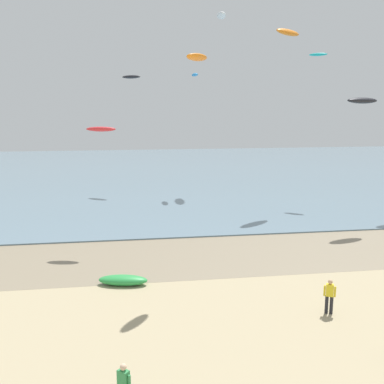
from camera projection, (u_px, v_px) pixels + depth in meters
name	position (u px, v px, depth m)	size (l,w,h in m)	color
wet_sand_strip	(195.00, 256.00, 29.73)	(120.00, 8.36, 0.01)	gray
sea	(156.00, 172.00, 67.79)	(160.00, 70.00, 0.10)	slate
person_nearest_camera	(330.00, 295.00, 21.33)	(0.52, 0.36, 1.71)	#232328
grounded_kite	(123.00, 280.00, 24.89)	(2.74, 0.99, 0.55)	green
kite_aloft_0	(318.00, 54.00, 45.34)	(1.86, 0.59, 0.30)	#19B2B7
kite_aloft_4	(101.00, 129.00, 30.91)	(2.08, 0.66, 0.33)	red
kite_aloft_5	(197.00, 57.00, 24.21)	(2.00, 0.64, 0.32)	orange
kite_aloft_7	(288.00, 32.00, 42.30)	(3.45, 1.10, 0.55)	orange
kite_aloft_9	(131.00, 77.00, 51.27)	(2.39, 0.76, 0.38)	black
kite_aloft_10	(221.00, 15.00, 52.26)	(3.13, 1.00, 0.50)	white
kite_aloft_11	(195.00, 75.00, 49.31)	(1.99, 0.64, 0.32)	#2384D1
kite_aloft_12	(362.00, 100.00, 36.06)	(3.03, 0.97, 0.48)	black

